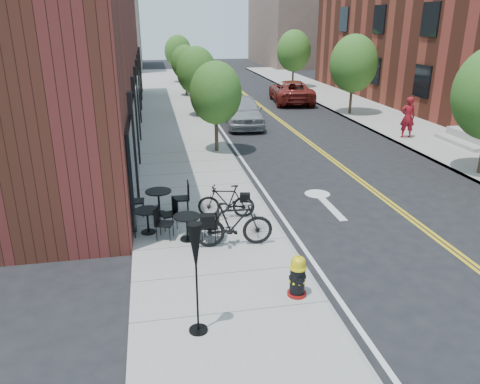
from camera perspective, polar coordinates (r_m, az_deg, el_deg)
ground at (r=12.48m, az=5.83°, el=-6.05°), size 120.00×120.00×0.00m
sidewalk_near at (r=21.43m, az=-6.95°, el=5.42°), size 4.00×70.00×0.12m
sidewalk_far at (r=25.20m, az=21.56°, el=6.40°), size 4.00×70.00×0.12m
building_near at (r=24.97m, az=-18.72°, el=14.67°), size 5.00×28.00×7.00m
bg_building_left at (r=58.87m, az=-16.30°, el=19.08°), size 8.00×14.00×10.00m
bg_building_right at (r=63.69m, az=7.31°, el=20.62°), size 10.00×16.00×12.00m
tree_near_a at (r=20.08m, az=-2.97°, el=11.96°), size 2.20×2.20×3.81m
tree_near_b at (r=27.96m, az=-5.35°, el=14.49°), size 2.30×2.30×3.98m
tree_near_c at (r=35.91m, az=-6.68°, el=15.43°), size 2.10×2.10×3.67m
tree_near_d at (r=43.85m, az=-7.56°, el=16.61°), size 2.40×2.40×4.11m
tree_far_b at (r=29.33m, az=13.68°, el=14.97°), size 2.80×2.80×4.62m
tree_far_c at (r=40.55m, az=6.58°, el=16.73°), size 2.80×2.80×4.62m
fire_hydrant at (r=9.84m, az=7.03°, el=-10.16°), size 0.41×0.41×0.93m
bicycle_left at (r=13.43m, az=-1.70°, el=-1.12°), size 1.70×0.78×0.98m
bicycle_right at (r=11.71m, az=-0.76°, el=-3.92°), size 2.00×0.64×1.19m
bistro_set_a at (r=12.16m, az=-6.47°, el=-3.91°), size 1.66×0.88×0.87m
bistro_set_b at (r=13.84m, az=-9.88°, el=-0.84°), size 1.75×0.77×0.95m
bistro_set_c at (r=12.72m, az=-11.20°, el=-3.10°), size 1.62×0.86×0.86m
patio_umbrella at (r=8.20m, az=-5.42°, el=-7.76°), size 0.35×0.35×2.17m
parked_car_a at (r=25.84m, az=0.35°, el=9.86°), size 2.32×4.96×1.64m
parked_car_b at (r=29.35m, az=-2.64°, el=10.78°), size 1.42×4.01×1.32m
parked_car_c at (r=37.31m, az=-4.50°, el=12.89°), size 2.34×5.08×1.44m
parked_car_far at (r=33.53m, az=6.24°, el=12.09°), size 3.22×5.84×1.55m
pedestrian at (r=24.04m, az=19.76°, el=8.57°), size 0.79×0.60×1.97m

